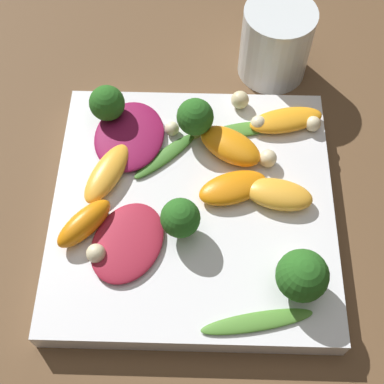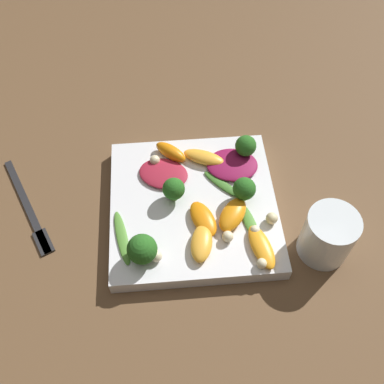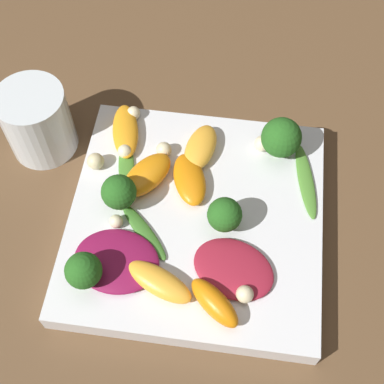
% 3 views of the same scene
% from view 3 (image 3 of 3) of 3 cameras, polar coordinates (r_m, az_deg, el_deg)
% --- Properties ---
extents(ground_plane, '(2.40, 2.40, 0.00)m').
position_cam_3_polar(ground_plane, '(0.56, 0.40, -3.63)').
color(ground_plane, brown).
extents(plate, '(0.25, 0.25, 0.03)m').
position_cam_3_polar(plate, '(0.55, 0.41, -3.03)').
color(plate, white).
rests_on(plate, ground_plane).
extents(drinking_glass, '(0.07, 0.07, 0.08)m').
position_cam_3_polar(drinking_glass, '(0.60, -16.18, 7.23)').
color(drinking_glass, white).
rests_on(drinking_glass, ground_plane).
extents(radicchio_leaf_0, '(0.08, 0.09, 0.01)m').
position_cam_3_polar(radicchio_leaf_0, '(0.51, 4.45, -8.16)').
color(radicchio_leaf_0, maroon).
rests_on(radicchio_leaf_0, plate).
extents(radicchio_leaf_1, '(0.07, 0.09, 0.01)m').
position_cam_3_polar(radicchio_leaf_1, '(0.51, -8.06, -7.29)').
color(radicchio_leaf_1, maroon).
rests_on(radicchio_leaf_1, plate).
extents(orange_segment_0, '(0.07, 0.06, 0.02)m').
position_cam_3_polar(orange_segment_0, '(0.55, -4.82, 1.84)').
color(orange_segment_0, orange).
rests_on(orange_segment_0, plate).
extents(orange_segment_1, '(0.07, 0.04, 0.02)m').
position_cam_3_polar(orange_segment_1, '(0.57, 0.92, 4.76)').
color(orange_segment_1, '#FCAD33').
rests_on(orange_segment_1, plate).
extents(orange_segment_2, '(0.07, 0.05, 0.02)m').
position_cam_3_polar(orange_segment_2, '(0.55, -0.27, 1.37)').
color(orange_segment_2, orange).
rests_on(orange_segment_2, plate).
extents(orange_segment_3, '(0.05, 0.07, 0.02)m').
position_cam_3_polar(orange_segment_3, '(0.50, -3.53, -9.54)').
color(orange_segment_3, '#FCAD33').
rests_on(orange_segment_3, plate).
extents(orange_segment_4, '(0.08, 0.04, 0.01)m').
position_cam_3_polar(orange_segment_4, '(0.59, -7.12, 6.47)').
color(orange_segment_4, orange).
rests_on(orange_segment_4, plate).
extents(orange_segment_5, '(0.05, 0.06, 0.02)m').
position_cam_3_polar(orange_segment_5, '(0.49, 2.42, -11.72)').
color(orange_segment_5, orange).
rests_on(orange_segment_5, plate).
extents(broccoli_floret_0, '(0.03, 0.03, 0.04)m').
position_cam_3_polar(broccoli_floret_0, '(0.51, 3.50, -2.48)').
color(broccoli_floret_0, '#84AD5B').
rests_on(broccoli_floret_0, plate).
extents(broccoli_floret_1, '(0.04, 0.04, 0.05)m').
position_cam_3_polar(broccoli_floret_1, '(0.56, 9.50, 5.72)').
color(broccoli_floret_1, '#84AD5B').
rests_on(broccoli_floret_1, plate).
extents(broccoli_floret_2, '(0.03, 0.03, 0.04)m').
position_cam_3_polar(broccoli_floret_2, '(0.49, -11.48, -8.27)').
color(broccoli_floret_2, '#84AD5B').
rests_on(broccoli_floret_2, plate).
extents(broccoli_floret_3, '(0.03, 0.03, 0.04)m').
position_cam_3_polar(broccoli_floret_3, '(0.52, -7.80, -0.05)').
color(broccoli_floret_3, '#84AD5B').
rests_on(broccoli_floret_3, plate).
extents(arugula_sprig_0, '(0.09, 0.03, 0.00)m').
position_cam_3_polar(arugula_sprig_0, '(0.56, 12.05, 1.20)').
color(arugula_sprig_0, '#518E33').
rests_on(arugula_sprig_0, plate).
extents(arugula_sprig_1, '(0.06, 0.06, 0.00)m').
position_cam_3_polar(arugula_sprig_1, '(0.52, -5.17, -4.23)').
color(arugula_sprig_1, '#3D7528').
rests_on(arugula_sprig_1, plate).
extents(arugula_sprig_2, '(0.07, 0.03, 0.00)m').
position_cam_3_polar(arugula_sprig_2, '(0.56, -7.02, 2.70)').
color(arugula_sprig_2, '#47842D').
rests_on(arugula_sprig_2, plate).
extents(macadamia_nut_0, '(0.02, 0.02, 0.02)m').
position_cam_3_polar(macadamia_nut_0, '(0.57, -10.24, 3.24)').
color(macadamia_nut_0, beige).
rests_on(macadamia_nut_0, plate).
extents(macadamia_nut_1, '(0.02, 0.02, 0.02)m').
position_cam_3_polar(macadamia_nut_1, '(0.57, 7.51, 5.15)').
color(macadamia_nut_1, beige).
rests_on(macadamia_nut_1, plate).
extents(macadamia_nut_2, '(0.02, 0.02, 0.02)m').
position_cam_3_polar(macadamia_nut_2, '(0.60, -6.25, 8.38)').
color(macadamia_nut_2, beige).
rests_on(macadamia_nut_2, plate).
extents(macadamia_nut_3, '(0.01, 0.01, 0.01)m').
position_cam_3_polar(macadamia_nut_3, '(0.53, -8.10, -3.13)').
color(macadamia_nut_3, beige).
rests_on(macadamia_nut_3, plate).
extents(macadamia_nut_4, '(0.02, 0.02, 0.02)m').
position_cam_3_polar(macadamia_nut_4, '(0.49, 5.65, -10.79)').
color(macadamia_nut_4, beige).
rests_on(macadamia_nut_4, plate).
extents(macadamia_nut_5, '(0.02, 0.02, 0.02)m').
position_cam_3_polar(macadamia_nut_5, '(0.57, -7.18, 4.31)').
color(macadamia_nut_5, beige).
rests_on(macadamia_nut_5, plate).
extents(macadamia_nut_6, '(0.02, 0.02, 0.02)m').
position_cam_3_polar(macadamia_nut_6, '(0.57, -3.02, 4.53)').
color(macadamia_nut_6, beige).
rests_on(macadamia_nut_6, plate).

